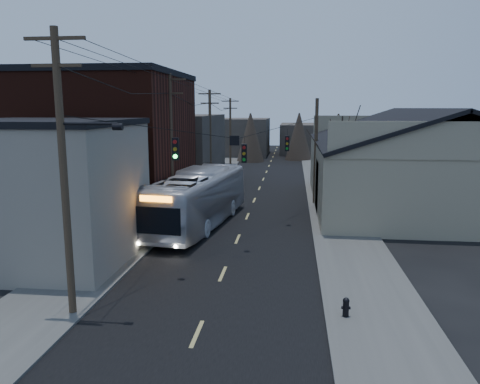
% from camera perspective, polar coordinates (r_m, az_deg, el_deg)
% --- Properties ---
extents(ground, '(160.00, 160.00, 0.00)m').
position_cam_1_polar(ground, '(15.34, -6.88, -20.22)').
color(ground, black).
rests_on(ground, ground).
extents(road_surface, '(9.00, 110.00, 0.02)m').
position_cam_1_polar(road_surface, '(43.65, 2.19, 0.00)').
color(road_surface, black).
rests_on(road_surface, ground).
extents(sidewalk_left, '(4.00, 110.00, 0.12)m').
position_cam_1_polar(sidewalk_left, '(44.59, -6.17, 0.23)').
color(sidewalk_left, '#474744').
rests_on(sidewalk_left, ground).
extents(sidewalk_right, '(4.00, 110.00, 0.12)m').
position_cam_1_polar(sidewalk_right, '(43.65, 10.73, -0.10)').
color(sidewalk_right, '#474744').
rests_on(sidewalk_right, ground).
extents(building_clapboard, '(8.00, 8.00, 7.00)m').
position_cam_1_polar(building_clapboard, '(25.37, -22.35, -0.20)').
color(building_clapboard, gray).
rests_on(building_clapboard, ground).
extents(building_brick, '(10.00, 12.00, 10.00)m').
position_cam_1_polar(building_brick, '(35.50, -15.42, 5.41)').
color(building_brick, black).
rests_on(building_brick, ground).
extents(building_left_far, '(9.00, 14.00, 7.00)m').
position_cam_1_polar(building_left_far, '(50.64, -8.09, 5.31)').
color(building_left_far, '#35312B').
rests_on(building_left_far, ground).
extents(warehouse, '(16.16, 20.60, 7.73)m').
position_cam_1_polar(warehouse, '(39.41, 20.85, 2.19)').
color(warehouse, gray).
rests_on(warehouse, ground).
extents(building_far_left, '(10.00, 12.00, 6.00)m').
position_cam_1_polar(building_far_left, '(78.53, -0.25, 6.76)').
color(building_far_left, '#35312B').
rests_on(building_far_left, ground).
extents(building_far_right, '(12.00, 14.00, 5.00)m').
position_cam_1_polar(building_far_right, '(83.09, 9.16, 6.47)').
color(building_far_right, '#35312B').
rests_on(building_far_right, ground).
extents(bare_tree, '(0.40, 0.40, 7.20)m').
position_cam_1_polar(bare_tree, '(33.27, 12.15, 2.83)').
color(bare_tree, black).
rests_on(bare_tree, ground).
extents(utility_lines, '(11.24, 45.28, 10.50)m').
position_cam_1_polar(utility_lines, '(37.62, -3.20, 5.95)').
color(utility_lines, '#382B1E').
rests_on(utility_lines, ground).
extents(bus, '(4.82, 13.58, 3.70)m').
position_cam_1_polar(bus, '(30.92, -5.19, -0.82)').
color(bus, '#B1B4BD').
rests_on(bus, ground).
extents(parked_car, '(2.12, 4.75, 1.52)m').
position_cam_1_polar(parked_car, '(43.46, -3.53, 0.95)').
color(parked_car, '#95989C').
rests_on(parked_car, ground).
extents(fire_hydrant, '(0.34, 0.25, 0.73)m').
position_cam_1_polar(fire_hydrant, '(18.24, 12.79, -13.44)').
color(fire_hydrant, black).
rests_on(fire_hydrant, sidewalk_right).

